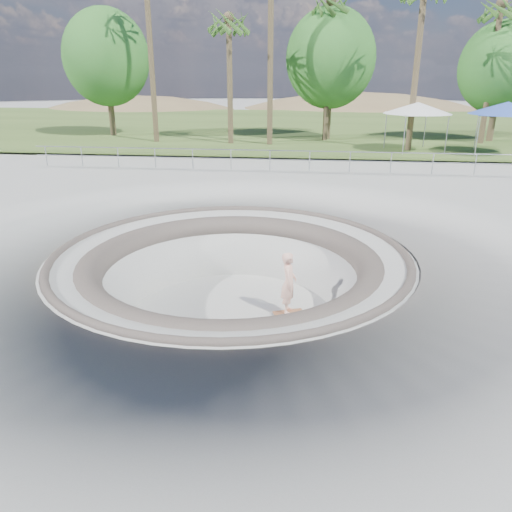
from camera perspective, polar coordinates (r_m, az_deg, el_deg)
name	(u,v)px	position (r m, az deg, el deg)	size (l,w,h in m)	color
ground	(231,254)	(14.33, -2.90, 0.27)	(180.00, 180.00, 0.00)	#A9A9A4
skate_bowl	(232,311)	(15.06, -2.78, -6.28)	(14.00, 14.00, 4.10)	#A9A9A4
grass_strip	(292,125)	(47.55, 4.15, 14.68)	(180.00, 36.00, 0.12)	#395120
distant_hills	(326,162)	(71.45, 8.06, 10.59)	(103.20, 45.00, 28.60)	brown
safety_railing	(270,160)	(25.72, 1.60, 10.92)	(25.00, 0.06, 1.03)	gray
skateboard	(288,312)	(15.00, 3.68, -6.41)	(0.94, 0.56, 0.09)	brown
skater	(289,283)	(14.59, 3.76, -3.05)	(0.68, 0.45, 1.87)	#EDAF99
canopy_white	(418,108)	(32.88, 17.99, 15.77)	(5.48, 5.48, 2.89)	gray
canopy_blue	(507,108)	(33.13, 26.79, 14.84)	(5.75, 5.75, 3.00)	gray
palm_b	(229,26)	(34.80, -3.12, 24.80)	(2.60, 2.60, 8.70)	brown
palm_d	(331,9)	(36.81, 8.54, 26.12)	(2.60, 2.60, 9.89)	brown
palm_f	(500,13)	(38.05, 26.16, 23.69)	(2.60, 2.60, 9.50)	brown
bushy_tree_left	(106,58)	(40.74, -16.75, 20.89)	(6.32, 5.75, 9.12)	brown
bushy_tree_mid	(331,58)	(37.48, 8.53, 21.43)	(6.21, 5.64, 8.95)	brown
bushy_tree_right	(501,68)	(39.44, 26.18, 18.74)	(5.52, 5.02, 7.97)	brown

